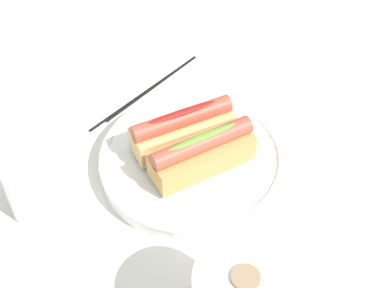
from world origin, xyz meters
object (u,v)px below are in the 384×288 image
(hotdog_back, at_px, (202,153))
(serving_bowl, at_px, (192,160))
(chopstick_near, at_px, (139,96))
(chopstick_far, at_px, (153,87))
(hotdog_front, at_px, (182,128))
(water_glass, at_px, (31,189))

(hotdog_back, bearing_deg, serving_bowl, -82.71)
(chopstick_near, xyz_separation_m, chopstick_far, (-0.03, -0.01, 0.00))
(chopstick_near, bearing_deg, hotdog_front, 71.70)
(hotdog_back, bearing_deg, chopstick_far, -91.71)
(chopstick_near, bearing_deg, serving_bowl, 71.87)
(hotdog_front, distance_m, chopstick_far, 0.17)
(chopstick_far, bearing_deg, water_glass, 10.12)
(hotdog_front, distance_m, chopstick_near, 0.16)
(hotdog_back, bearing_deg, chopstick_near, -83.51)
(hotdog_back, height_order, chopstick_far, hotdog_back)
(hotdog_back, xyz_separation_m, chopstick_near, (0.02, -0.21, -0.06))
(serving_bowl, height_order, chopstick_near, serving_bowl)
(serving_bowl, bearing_deg, chopstick_near, -83.63)
(hotdog_back, bearing_deg, hotdog_front, -82.71)
(water_glass, bearing_deg, serving_bowl, 175.28)
(chopstick_near, distance_m, chopstick_far, 0.03)
(hotdog_front, bearing_deg, chopstick_far, -94.70)
(serving_bowl, height_order, water_glass, water_glass)
(water_glass, distance_m, chopstick_far, 0.30)
(hotdog_front, bearing_deg, serving_bowl, 97.29)
(water_glass, xyz_separation_m, chopstick_near, (-0.21, -0.16, -0.04))
(chopstick_near, bearing_deg, water_glass, 12.96)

